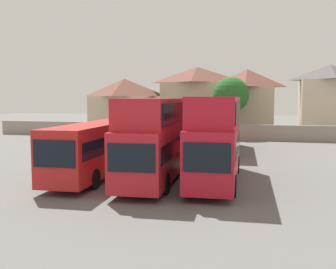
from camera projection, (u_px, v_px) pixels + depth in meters
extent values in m
plane|color=#605E5B|center=(203.00, 144.00, 41.03)|extent=(140.00, 140.00, 0.00)
cube|color=gray|center=(210.00, 132.00, 45.95)|extent=(56.00, 0.50, 1.80)
cube|color=red|center=(99.00, 146.00, 24.42)|extent=(3.00, 11.63, 2.95)
cube|color=black|center=(54.00, 154.00, 18.75)|extent=(2.17, 0.18, 1.33)
cube|color=black|center=(99.00, 141.00, 24.39)|extent=(2.99, 10.71, 0.93)
cylinder|color=black|center=(94.00, 179.00, 20.84)|extent=(0.35, 1.11, 1.10)
cylinder|color=black|center=(55.00, 177.00, 21.28)|extent=(0.35, 1.11, 1.10)
cylinder|color=black|center=(133.00, 159.00, 27.81)|extent=(0.35, 1.11, 1.10)
cylinder|color=black|center=(103.00, 158.00, 28.26)|extent=(0.35, 1.11, 1.10)
cube|color=red|center=(157.00, 150.00, 23.14)|extent=(3.20, 11.27, 2.91)
cube|color=black|center=(131.00, 158.00, 17.64)|extent=(2.22, 0.22, 1.31)
cube|color=black|center=(157.00, 144.00, 23.11)|extent=(3.19, 10.38, 0.92)
cube|color=red|center=(158.00, 112.00, 23.20)|extent=(3.12, 10.71, 1.57)
cube|color=black|center=(158.00, 112.00, 23.20)|extent=(3.17, 10.16, 1.10)
cylinder|color=black|center=(165.00, 184.00, 19.67)|extent=(0.37, 1.12, 1.10)
cylinder|color=black|center=(121.00, 182.00, 20.10)|extent=(0.37, 1.12, 1.10)
cylinder|color=black|center=(185.00, 162.00, 26.42)|extent=(0.37, 1.12, 1.10)
cylinder|color=black|center=(151.00, 161.00, 26.85)|extent=(0.37, 1.12, 1.10)
cube|color=red|center=(216.00, 151.00, 22.36)|extent=(2.85, 10.17, 2.99)
cube|color=black|center=(207.00, 158.00, 17.40)|extent=(2.14, 0.17, 1.35)
cube|color=black|center=(216.00, 144.00, 22.33)|extent=(2.86, 9.37, 0.94)
cube|color=red|center=(217.00, 111.00, 22.39)|extent=(2.78, 9.66, 1.58)
cube|color=black|center=(217.00, 111.00, 22.39)|extent=(2.85, 9.16, 1.11)
cylinder|color=black|center=(233.00, 186.00, 19.22)|extent=(0.35, 1.11, 1.10)
cylinder|color=black|center=(188.00, 184.00, 19.66)|extent=(0.35, 1.11, 1.10)
cylinder|color=black|center=(237.00, 165.00, 25.31)|extent=(0.35, 1.11, 1.10)
cylinder|color=black|center=(203.00, 163.00, 25.76)|extent=(0.35, 1.11, 1.10)
cube|color=red|center=(179.00, 129.00, 36.46)|extent=(2.98, 10.71, 3.17)
cube|color=black|center=(168.00, 130.00, 31.23)|extent=(2.24, 0.17, 1.43)
cube|color=black|center=(179.00, 125.00, 36.42)|extent=(2.99, 9.86, 1.00)
cylinder|color=black|center=(186.00, 149.00, 33.15)|extent=(0.35, 1.11, 1.10)
cylinder|color=black|center=(159.00, 148.00, 33.62)|extent=(0.35, 1.11, 1.10)
cylinder|color=black|center=(196.00, 141.00, 39.56)|extent=(0.35, 1.11, 1.10)
cylinder|color=black|center=(174.00, 140.00, 40.03)|extent=(0.35, 1.11, 1.10)
cube|color=#B31615|center=(221.00, 131.00, 35.63)|extent=(3.12, 11.52, 3.01)
cube|color=black|center=(217.00, 132.00, 30.00)|extent=(2.18, 0.20, 1.35)
cube|color=black|center=(221.00, 127.00, 35.59)|extent=(3.11, 10.61, 0.95)
cube|color=#B31615|center=(221.00, 107.00, 35.70)|extent=(3.04, 10.95, 1.41)
cube|color=black|center=(221.00, 107.00, 35.70)|extent=(3.09, 10.39, 0.99)
cylinder|color=black|center=(232.00, 151.00, 32.08)|extent=(0.36, 1.12, 1.10)
cylinder|color=black|center=(204.00, 150.00, 32.51)|extent=(0.36, 1.12, 1.10)
cylinder|color=black|center=(234.00, 141.00, 38.99)|extent=(0.36, 1.12, 1.10)
cylinder|color=black|center=(211.00, 141.00, 39.42)|extent=(0.36, 1.12, 1.10)
cube|color=#C6B293|center=(125.00, 114.00, 57.68)|extent=(8.67, 7.00, 5.08)
pyramid|color=brown|center=(124.00, 87.00, 57.32)|extent=(9.10, 7.35, 2.58)
cube|color=tan|center=(197.00, 107.00, 55.48)|extent=(9.21, 6.33, 6.99)
pyramid|color=brown|center=(197.00, 75.00, 55.05)|extent=(9.67, 6.65, 2.22)
cube|color=#C6B293|center=(246.00, 110.00, 53.20)|extent=(7.14, 7.09, 6.29)
pyramid|color=brown|center=(247.00, 78.00, 52.79)|extent=(7.49, 7.45, 2.43)
cube|color=beige|center=(329.00, 108.00, 49.90)|extent=(7.12, 6.74, 7.13)
pyramid|color=#514C4C|center=(330.00, 72.00, 49.48)|extent=(7.47, 7.07, 1.92)
cylinder|color=brown|center=(231.00, 122.00, 47.74)|extent=(0.57, 0.57, 3.71)
sphere|color=#235B23|center=(231.00, 95.00, 47.42)|extent=(4.34, 4.34, 4.34)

